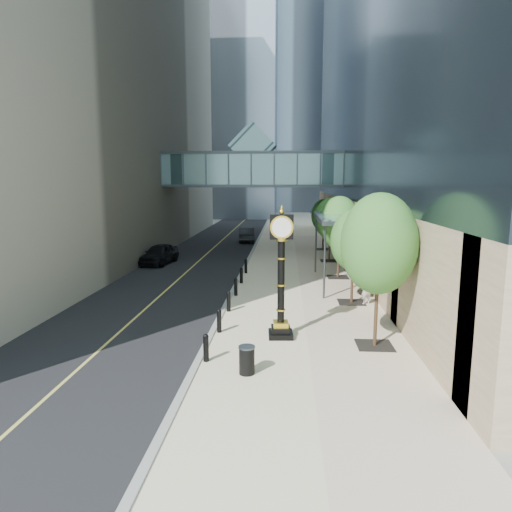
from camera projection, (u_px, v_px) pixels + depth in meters
The scene contains 17 objects.
ground at pixel (282, 377), 15.11m from camera, with size 320.00×320.00×0.00m, color gray.
road at pixel (227, 236), 54.97m from camera, with size 8.00×180.00×0.02m, color black.
sidewalk at pixel (294, 236), 54.44m from camera, with size 8.00×180.00×0.06m, color beige.
curb at pixel (260, 236), 54.70m from camera, with size 0.25×180.00×0.07m, color gray.
midrise_left at pixel (35, 17), 37.92m from camera, with size 20.00×58.00×40.00m, color #B8AD91.
distant_tower_a at pixel (212, 2), 83.67m from camera, with size 24.00×22.00×78.00m, color #AFC1DD.
distant_tower_b at pixel (329, 6), 100.90m from camera, with size 26.00×24.00×90.00m, color #AFC1DD.
distant_tower_c at pixel (266, 89), 128.50m from camera, with size 22.00×22.00×65.00m, color #AFC1DD.
skywalk at pixel (253, 167), 41.66m from camera, with size 17.00×4.20×5.80m.
entrance_canopy at pixel (341, 218), 28.00m from camera, with size 3.00×8.00×4.38m.
bollard_row at pixel (232, 295), 24.07m from camera, with size 0.20×16.20×0.90m.
street_trees at pixel (343, 226), 28.37m from camera, with size 2.90×28.61×5.95m.
street_clock at pixel (281, 283), 18.46m from camera, with size 1.05×1.05×5.27m.
trash_bin at pixel (247, 361), 15.13m from camera, with size 0.52×0.52×0.90m, color black.
pedestrian at pixel (366, 289), 23.78m from camera, with size 0.58×0.38×1.59m, color #B5B1A6.
car_near at pixel (159, 254), 35.85m from camera, with size 1.85×4.60×1.57m, color black.
car_far at pixel (246, 235), 49.33m from camera, with size 1.61×4.61×1.52m, color #222327.
Camera 1 is at (0.10, -14.30, 6.37)m, focal length 32.00 mm.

